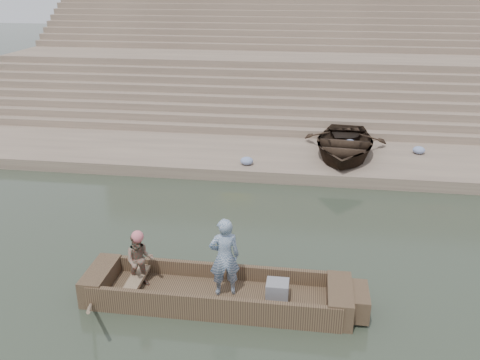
% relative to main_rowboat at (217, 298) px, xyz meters
% --- Properties ---
extents(ground, '(120.00, 120.00, 0.00)m').
position_rel_main_rowboat_xyz_m(ground, '(2.71, 0.72, -0.11)').
color(ground, '#283225').
rests_on(ground, ground).
extents(lower_landing, '(32.00, 4.00, 0.40)m').
position_rel_main_rowboat_xyz_m(lower_landing, '(2.71, 8.72, 0.09)').
color(lower_landing, gray).
rests_on(lower_landing, ground).
extents(mid_landing, '(32.00, 3.00, 2.80)m').
position_rel_main_rowboat_xyz_m(mid_landing, '(2.71, 16.22, 1.29)').
color(mid_landing, gray).
rests_on(mid_landing, ground).
extents(upper_landing, '(32.00, 3.00, 5.20)m').
position_rel_main_rowboat_xyz_m(upper_landing, '(2.71, 23.22, 2.49)').
color(upper_landing, gray).
rests_on(upper_landing, ground).
extents(ghat_steps, '(32.00, 11.00, 5.20)m').
position_rel_main_rowboat_xyz_m(ghat_steps, '(2.71, 17.91, 1.69)').
color(ghat_steps, gray).
rests_on(ghat_steps, ground).
extents(main_rowboat, '(5.00, 1.30, 0.22)m').
position_rel_main_rowboat_xyz_m(main_rowboat, '(0.00, 0.00, 0.00)').
color(main_rowboat, brown).
rests_on(main_rowboat, ground).
extents(rowboat_trim, '(6.04, 2.63, 1.92)m').
position_rel_main_rowboat_xyz_m(rowboat_trim, '(0.21, -0.01, 0.20)').
color(rowboat_trim, brown).
rests_on(rowboat_trim, ground).
extents(standing_man, '(0.73, 0.59, 1.74)m').
position_rel_main_rowboat_xyz_m(standing_man, '(0.17, 0.05, 0.98)').
color(standing_man, navy).
rests_on(standing_man, main_rowboat).
extents(rowing_man, '(0.70, 0.61, 1.25)m').
position_rel_main_rowboat_xyz_m(rowing_man, '(-1.67, 0.08, 0.73)').
color(rowing_man, '#2B8367').
rests_on(rowing_man, main_rowboat).
extents(television, '(0.46, 0.42, 0.40)m').
position_rel_main_rowboat_xyz_m(television, '(1.27, -0.00, 0.31)').
color(television, slate).
rests_on(television, main_rowboat).
extents(beached_rowboat, '(3.46, 4.58, 0.89)m').
position_rel_main_rowboat_xyz_m(beached_rowboat, '(2.98, 8.76, 0.74)').
color(beached_rowboat, '#2D2116').
rests_on(beached_rowboat, lower_landing).
extents(cloth_bundles, '(10.12, 3.11, 0.26)m').
position_rel_main_rowboat_xyz_m(cloth_bundles, '(4.51, 9.18, 0.42)').
color(cloth_bundles, '#3F5999').
rests_on(cloth_bundles, lower_landing).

